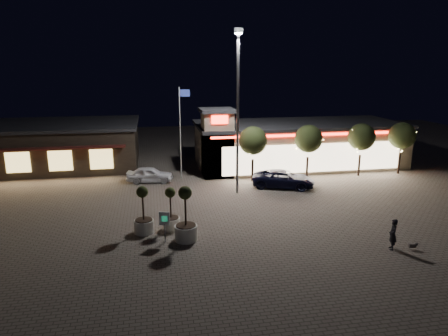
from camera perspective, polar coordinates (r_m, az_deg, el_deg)
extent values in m
plane|color=#635A50|center=(23.92, 1.23, -9.63)|extent=(90.00, 90.00, 0.00)
cube|color=tan|center=(40.83, 10.55, 3.22)|extent=(20.00, 8.00, 4.00)
cube|color=#262628|center=(40.47, 10.69, 6.21)|extent=(20.40, 8.40, 0.30)
cube|color=#FFE6BF|center=(37.24, 12.71, 1.41)|extent=(17.00, 0.12, 2.60)
cube|color=#FF2414|center=(36.80, 12.92, 4.66)|extent=(19.00, 0.10, 0.18)
cube|color=tan|center=(35.83, -0.97, 3.39)|extent=(2.60, 2.60, 5.80)
cube|color=#262628|center=(35.37, -1.00, 8.24)|extent=(3.00, 3.00, 0.30)
cube|color=#FF2414|center=(34.13, -0.62, 6.92)|extent=(1.40, 0.10, 0.70)
cube|color=#382D23|center=(43.19, -23.02, 2.91)|extent=(16.00, 10.00, 4.00)
cube|color=#262628|center=(42.85, -23.30, 5.73)|extent=(16.40, 10.40, 0.30)
cube|color=#591E19|center=(37.89, -24.83, 2.50)|extent=(14.40, 0.80, 0.15)
cube|color=#FFD772|center=(39.00, -27.36, 0.71)|extent=(2.00, 0.12, 1.80)
cube|color=#FFD772|center=(38.11, -22.33, 0.97)|extent=(2.00, 0.12, 1.80)
cube|color=#FFD772|center=(37.53, -17.11, 1.22)|extent=(2.00, 0.12, 1.80)
cylinder|color=gray|center=(30.32, 1.97, 7.30)|extent=(0.20, 0.20, 12.00)
cube|color=gray|center=(30.20, 2.08, 19.06)|extent=(0.60, 0.40, 0.35)
cube|color=white|center=(30.18, 2.07, 18.68)|extent=(0.45, 0.30, 0.08)
cylinder|color=white|center=(34.96, -6.26, 4.86)|extent=(0.10, 0.10, 8.00)
cube|color=#2A3A9C|center=(34.59, -5.67, 10.61)|extent=(0.90, 0.04, 0.60)
cylinder|color=#332319|center=(34.61, 4.08, -0.34)|extent=(0.20, 0.20, 1.92)
sphere|color=#2D3819|center=(34.04, 4.16, 3.92)|extent=(2.42, 2.42, 2.42)
cylinder|color=#332319|center=(36.15, 11.78, 0.03)|extent=(0.20, 0.20, 1.92)
sphere|color=#2D3819|center=(35.61, 11.99, 4.11)|extent=(2.42, 2.42, 2.42)
cylinder|color=#332319|center=(38.29, 18.73, 0.37)|extent=(0.20, 0.20, 1.92)
sphere|color=#2D3819|center=(37.78, 19.05, 4.21)|extent=(2.42, 2.42, 2.42)
cylinder|color=#332319|center=(40.37, 23.71, 0.60)|extent=(0.20, 0.20, 1.92)
sphere|color=#2D3819|center=(39.88, 24.09, 4.25)|extent=(2.42, 2.42, 2.42)
imported|color=black|center=(33.20, 8.50, -1.56)|extent=(5.57, 3.98, 1.41)
imported|color=white|center=(34.89, -10.55, -0.92)|extent=(4.11, 2.14, 1.34)
imported|color=black|center=(23.76, 22.97, -8.74)|extent=(0.60, 0.73, 1.73)
cube|color=#59514C|center=(24.36, 25.29, -9.98)|extent=(0.42, 0.20, 0.21)
sphere|color=#59514C|center=(24.45, 25.79, -9.74)|extent=(0.19, 0.19, 0.19)
cylinder|color=silver|center=(24.64, -11.35, -8.18)|extent=(1.19, 1.19, 0.79)
cylinder|color=black|center=(24.49, -11.39, -7.28)|extent=(1.03, 1.03, 0.06)
cylinder|color=#332319|center=(24.17, -11.50, -5.25)|extent=(0.10, 0.10, 1.78)
sphere|color=#2D3819|center=(23.90, -11.60, -3.36)|extent=(0.69, 0.69, 0.69)
cylinder|color=silver|center=(23.28, -5.45, -9.21)|extent=(1.32, 1.32, 0.88)
cylinder|color=black|center=(23.10, -5.47, -8.16)|extent=(1.14, 1.14, 0.07)
cylinder|color=#332319|center=(22.73, -5.53, -5.78)|extent=(0.11, 0.11, 1.98)
sphere|color=#2D3819|center=(22.43, -5.59, -3.54)|extent=(0.77, 0.77, 0.77)
cylinder|color=silver|center=(24.88, -7.55, -7.87)|extent=(1.09, 1.09, 0.73)
cylinder|color=black|center=(24.74, -7.58, -7.05)|extent=(0.95, 0.95, 0.05)
cylinder|color=#332319|center=(24.44, -7.65, -5.20)|extent=(0.09, 0.09, 1.64)
sphere|color=#2D3819|center=(24.20, -7.71, -3.48)|extent=(0.64, 0.64, 0.64)
cylinder|color=gray|center=(23.09, -8.43, -9.20)|extent=(0.07, 0.07, 1.11)
cube|color=white|center=(22.75, -8.51, -7.16)|extent=(0.60, 0.21, 0.79)
cube|color=#199962|center=(22.72, -8.51, -7.20)|extent=(0.32, 0.10, 0.32)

